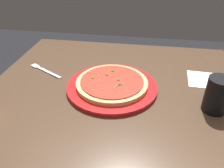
{
  "coord_description": "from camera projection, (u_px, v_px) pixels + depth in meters",
  "views": [
    {
      "loc": [
        0.1,
        -0.71,
        1.22
      ],
      "look_at": [
        -0.02,
        -0.01,
        0.76
      ],
      "focal_mm": 36.4,
      "sensor_mm": 36.0,
      "label": 1
    }
  ],
  "objects": [
    {
      "name": "cup_tall_drink",
      "position": [
        217.0,
        95.0,
        0.72
      ],
      "size": [
        0.08,
        0.08,
        0.12
      ],
      "primitive_type": "cylinder",
      "color": "black",
      "rests_on": "restaurant_table"
    },
    {
      "name": "pizza",
      "position": [
        112.0,
        83.0,
        0.84
      ],
      "size": [
        0.27,
        0.27,
        0.02
      ],
      "color": "#DBB26B",
      "rests_on": "serving_plate"
    },
    {
      "name": "serving_plate",
      "position": [
        112.0,
        87.0,
        0.85
      ],
      "size": [
        0.34,
        0.34,
        0.02
      ],
      "primitive_type": "cylinder",
      "color": "red",
      "rests_on": "restaurant_table"
    },
    {
      "name": "restaurant_table",
      "position": [
        116.0,
        115.0,
        0.93
      ],
      "size": [
        0.98,
        0.86,
        0.74
      ],
      "color": "black",
      "rests_on": "ground_plane"
    },
    {
      "name": "napkin_folded_right",
      "position": [
        203.0,
        80.0,
        0.91
      ],
      "size": [
        0.12,
        0.14,
        0.0
      ],
      "primitive_type": "cube",
      "rotation": [
        0.0,
        0.0,
        -0.07
      ],
      "color": "white",
      "rests_on": "restaurant_table"
    },
    {
      "name": "fork",
      "position": [
        44.0,
        70.0,
        0.97
      ],
      "size": [
        0.17,
        0.11,
        0.0
      ],
      "color": "silver",
      "rests_on": "restaurant_table"
    }
  ]
}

